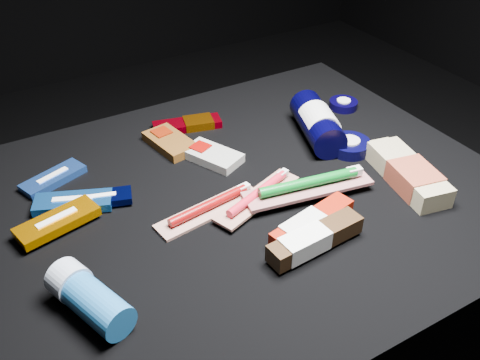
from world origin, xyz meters
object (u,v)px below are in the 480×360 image
lotion_bottle (317,123)px  deodorant_stick (89,298)px  toothpaste_carton_red (309,226)px  bodywash_bottle (409,174)px

lotion_bottle → deodorant_stick: 0.59m
lotion_bottle → deodorant_stick: size_ratio=1.53×
deodorant_stick → toothpaste_carton_red: bearing=-21.7°
deodorant_stick → bodywash_bottle: bearing=-18.6°
bodywash_bottle → deodorant_stick: deodorant_stick is taller
bodywash_bottle → deodorant_stick: size_ratio=1.41×
lotion_bottle → bodywash_bottle: 0.22m
lotion_bottle → deodorant_stick: (-0.55, -0.22, -0.01)m
deodorant_stick → toothpaste_carton_red: deodorant_stick is taller
lotion_bottle → bodywash_bottle: bearing=-58.2°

